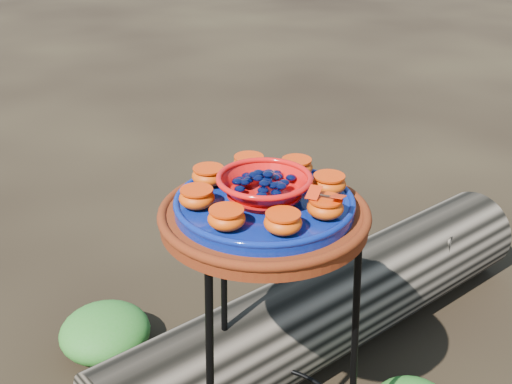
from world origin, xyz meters
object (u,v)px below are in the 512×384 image
cobalt_plate (264,205)px  red_bowl (264,188)px  plant_stand (263,359)px  terracotta_saucer (264,218)px  driftwood_log (330,307)px

cobalt_plate → red_bowl: (0.00, 0.00, 0.04)m
plant_stand → cobalt_plate: bearing=0.0°
red_bowl → plant_stand: bearing=0.0°
terracotta_saucer → cobalt_plate: (0.00, 0.00, 0.03)m
cobalt_plate → red_bowl: bearing=0.0°
plant_stand → red_bowl: (0.00, 0.00, 0.43)m
terracotta_saucer → cobalt_plate: bearing=0.0°
cobalt_plate → driftwood_log: cobalt_plate is taller
cobalt_plate → driftwood_log: size_ratio=0.23×
plant_stand → red_bowl: size_ratio=3.86×
cobalt_plate → red_bowl: 0.04m
terracotta_saucer → red_bowl: red_bowl is taller
cobalt_plate → driftwood_log: 0.80m
terracotta_saucer → driftwood_log: 0.77m
red_bowl → driftwood_log: size_ratio=0.12×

